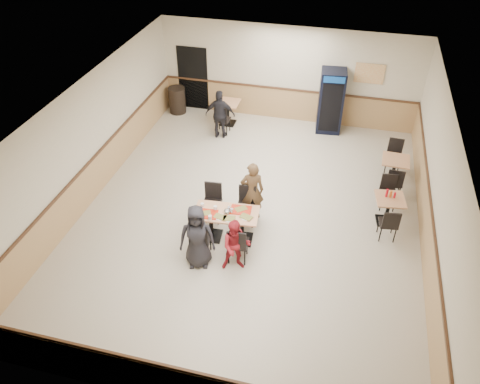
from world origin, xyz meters
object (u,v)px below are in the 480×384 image
(lone_diner, at_px, (220,115))
(side_table_near, at_px, (389,206))
(diner_man_opposite, at_px, (252,191))
(diner_woman_left, at_px, (197,237))
(trash_bin, at_px, (177,100))
(side_table_far, at_px, (394,167))
(pepsi_cooler, at_px, (331,101))
(back_table, at_px, (228,109))
(main_table, at_px, (227,221))
(diner_woman_right, at_px, (236,246))

(lone_diner, relative_size, side_table_near, 2.03)
(diner_man_opposite, xyz_separation_m, lone_diner, (-1.76, 3.43, -0.01))
(diner_woman_left, xyz_separation_m, trash_bin, (-2.84, 6.43, -0.33))
(side_table_far, xyz_separation_m, pepsi_cooler, (-1.92, 2.43, 0.48))
(lone_diner, bearing_deg, pepsi_cooler, -164.58)
(side_table_far, xyz_separation_m, back_table, (-5.05, 2.04, 0.01))
(main_table, xyz_separation_m, trash_bin, (-3.21, 5.53, -0.08))
(side_table_near, relative_size, trash_bin, 0.87)
(diner_woman_left, bearing_deg, diner_man_opposite, 52.83)
(pepsi_cooler, bearing_deg, diner_woman_left, -113.86)
(diner_woman_left, height_order, side_table_far, diner_woman_left)
(pepsi_cooler, bearing_deg, lone_diner, -164.14)
(diner_man_opposite, distance_m, pepsi_cooler, 4.87)
(diner_woman_left, bearing_deg, diner_woman_right, -9.27)
(side_table_far, bearing_deg, main_table, -139.34)
(main_table, bearing_deg, diner_woman_right, -67.62)
(back_table, height_order, pepsi_cooler, pepsi_cooler)
(side_table_near, bearing_deg, back_table, 142.95)
(diner_woman_right, relative_size, back_table, 1.68)
(diner_woman_left, height_order, pepsi_cooler, pepsi_cooler)
(main_table, xyz_separation_m, pepsi_cooler, (1.73, 5.57, 0.46))
(diner_man_opposite, distance_m, trash_bin, 5.87)
(diner_woman_right, xyz_separation_m, pepsi_cooler, (1.30, 6.40, 0.34))
(main_table, height_order, lone_diner, lone_diner)
(main_table, relative_size, trash_bin, 1.72)
(main_table, relative_size, back_table, 1.98)
(main_table, xyz_separation_m, diner_woman_left, (-0.37, -0.90, 0.25))
(main_table, height_order, diner_woman_left, diner_woman_left)
(pepsi_cooler, distance_m, trash_bin, 4.98)
(lone_diner, distance_m, pepsi_cooler, 3.37)
(diner_woman_right, bearing_deg, diner_man_opposite, 75.40)
(diner_woman_right, xyz_separation_m, side_table_near, (3.08, 2.30, -0.16))
(side_table_near, xyz_separation_m, back_table, (-4.90, 3.70, 0.03))
(main_table, bearing_deg, side_table_far, 35.33)
(lone_diner, height_order, pepsi_cooler, pepsi_cooler)
(main_table, distance_m, back_table, 5.36)
(diner_woman_right, height_order, side_table_near, diner_woman_right)
(side_table_near, distance_m, back_table, 6.15)
(side_table_far, bearing_deg, side_table_near, -94.86)
(side_table_far, distance_m, trash_bin, 7.28)
(diner_woman_left, relative_size, side_table_near, 2.05)
(diner_woman_left, xyz_separation_m, diner_woman_right, (0.81, 0.08, -0.13))
(main_table, relative_size, side_table_near, 1.99)
(main_table, distance_m, lone_diner, 4.56)
(diner_man_opposite, distance_m, side_table_far, 3.98)
(diner_man_opposite, relative_size, back_table, 2.03)
(diner_woman_left, relative_size, back_table, 2.03)
(diner_man_opposite, relative_size, side_table_near, 2.05)
(diner_woman_right, distance_m, lone_diner, 5.47)
(diner_man_opposite, bearing_deg, back_table, -82.87)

